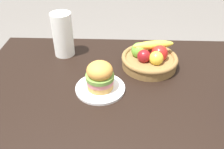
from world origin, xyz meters
TOP-DOWN VIEW (x-y plane):
  - dining_table at (0.00, 0.00)m, footprint 1.40×0.90m
  - plate at (-0.09, -0.05)m, footprint 0.23×0.23m
  - sandwich at (-0.09, -0.05)m, footprint 0.13×0.13m
  - fruit_basket at (0.15, 0.16)m, footprint 0.29×0.29m
  - paper_towel_roll at (-0.31, 0.26)m, footprint 0.11×0.11m

SIDE VIEW (x-z plane):
  - dining_table at x=0.00m, z-range 0.27..1.02m
  - plate at x=-0.09m, z-range 0.75..0.76m
  - fruit_basket at x=0.15m, z-range 0.73..0.87m
  - sandwich at x=-0.09m, z-range 0.76..0.89m
  - paper_towel_roll at x=-0.31m, z-range 0.75..0.99m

